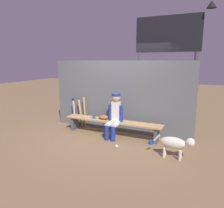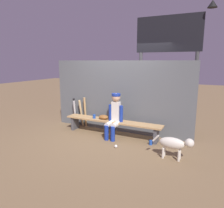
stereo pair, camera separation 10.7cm
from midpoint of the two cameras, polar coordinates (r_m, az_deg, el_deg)
ground_plane at (r=5.95m, az=0.52°, el=-8.29°), size 30.00×30.00×0.00m
chainlink_fence at (r=6.06m, az=2.27°, el=1.93°), size 4.15×0.03×2.01m
dugout_bench at (r=5.84m, az=0.53°, el=-5.16°), size 2.75×0.36×0.42m
player_seated at (r=5.62m, az=1.17°, el=-2.77°), size 0.41×0.55×1.17m
baseball_glove at (r=5.91m, az=-1.71°, el=-3.49°), size 0.28×0.20×0.12m
bat_wood_tan at (r=6.61m, az=-6.65°, el=-2.17°), size 0.09×0.16×0.92m
bat_wood_natural at (r=6.67m, az=-7.70°, el=-2.44°), size 0.09×0.21×0.84m
bat_aluminum_silver at (r=6.72m, az=-9.32°, el=-2.48°), size 0.06×0.15×0.82m
bat_aluminum_black at (r=6.76m, az=-9.28°, el=-2.10°), size 0.10×0.23×0.89m
baseball at (r=5.12m, az=1.65°, el=-11.16°), size 0.07×0.07×0.07m
cup_on_ground at (r=5.38m, az=10.79°, el=-10.02°), size 0.08×0.08×0.11m
cup_on_bench at (r=6.01m, az=-4.23°, el=-3.32°), size 0.08×0.08×0.11m
scoreboard at (r=6.35m, az=15.60°, el=14.52°), size 2.07×0.27×3.46m
dog at (r=4.67m, az=16.94°, el=-10.04°), size 0.84×0.20×0.49m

